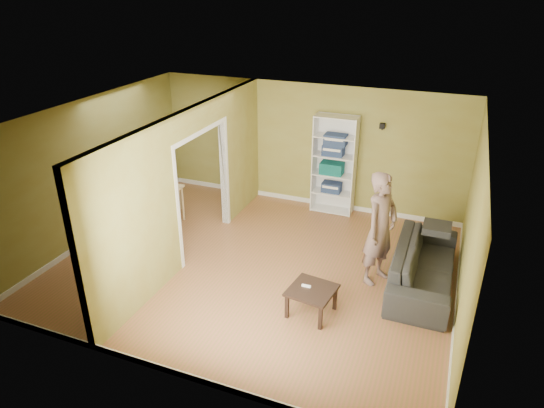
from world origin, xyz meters
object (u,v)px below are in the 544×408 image
at_px(chair_far, 169,188).
at_px(bookshelf, 335,164).
at_px(sofa, 425,260).
at_px(dining_table, 148,191).
at_px(chair_left, 118,194).
at_px(coffee_table, 312,293).
at_px(person, 381,220).
at_px(chair_near, 134,211).

bearing_deg(chair_far, bookshelf, -134.32).
relative_size(sofa, dining_table, 1.93).
bearing_deg(chair_left, coffee_table, 76.62).
height_order(coffee_table, chair_far, chair_far).
height_order(chair_left, chair_far, chair_far).
bearing_deg(coffee_table, bookshelf, 100.13).
distance_m(person, bookshelf, 2.67).
height_order(dining_table, chair_far, chair_far).
distance_m(dining_table, chair_far, 0.69).
xyz_separation_m(coffee_table, chair_far, (-3.86, 2.29, 0.13)).
bearing_deg(sofa, bookshelf, 43.70).
bearing_deg(chair_near, person, -20.19).
bearing_deg(bookshelf, dining_table, -149.62).
height_order(sofa, chair_near, chair_near).
bearing_deg(chair_left, bookshelf, 121.00).
height_order(bookshelf, chair_left, bookshelf).
xyz_separation_m(sofa, chair_near, (-5.26, -0.34, 0.08)).
bearing_deg(dining_table, bookshelf, 30.38).
relative_size(sofa, chair_left, 2.58).
bearing_deg(chair_far, chair_left, 61.19).
relative_size(sofa, chair_far, 2.38).
distance_m(dining_table, chair_left, 0.82).
xyz_separation_m(chair_near, chair_far, (-0.04, 1.25, -0.04)).
relative_size(sofa, person, 1.07).
xyz_separation_m(coffee_table, dining_table, (-3.90, 1.63, 0.32)).
distance_m(bookshelf, coffee_table, 3.66).
height_order(bookshelf, dining_table, bookshelf).
bearing_deg(bookshelf, chair_near, -141.99).
bearing_deg(chair_left, chair_near, 59.83).
bearing_deg(chair_left, sofa, 93.60).
height_order(person, chair_far, person).
bearing_deg(bookshelf, person, -59.69).
bearing_deg(bookshelf, chair_left, -155.37).
height_order(coffee_table, chair_left, chair_left).
xyz_separation_m(bookshelf, chair_near, (-3.19, -2.49, -0.50)).
relative_size(person, chair_near, 2.08).
height_order(sofa, coffee_table, sofa).
bearing_deg(sofa, person, 101.56).
xyz_separation_m(coffee_table, chair_left, (-4.68, 1.68, 0.10)).
distance_m(sofa, chair_far, 5.37).
bearing_deg(chair_far, sofa, -165.16).
bearing_deg(sofa, chair_left, 87.11).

